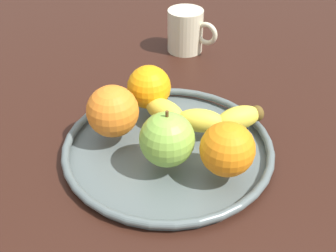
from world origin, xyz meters
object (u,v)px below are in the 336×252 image
object	(u,v)px
fruit_bowl	(168,147)
ambient_mug	(186,31)
orange_back_left	(113,111)
orange_center	(149,87)
orange_front_left	(227,149)
banana	(203,116)
apple	(167,139)

from	to	relation	value
fruit_bowl	ambient_mug	size ratio (longest dim) A/B	2.85
fruit_bowl	orange_back_left	xyz separation A→B (cm)	(-8.23, -2.06, 4.77)
orange_center	ambient_mug	bearing A→B (deg)	104.76
orange_front_left	ambient_mug	distance (cm)	39.66
fruit_bowl	banana	bearing A→B (deg)	67.70
fruit_bowl	orange_front_left	size ratio (longest dim) A/B	4.23
apple	ambient_mug	size ratio (longest dim) A/B	0.77
banana	ambient_mug	distance (cm)	29.44
orange_front_left	orange_back_left	size ratio (longest dim) A/B	0.95
apple	ambient_mug	xyz separation A→B (cm)	(-15.85, 34.22, -1.20)
banana	orange_back_left	size ratio (longest dim) A/B	2.32
ambient_mug	orange_back_left	bearing A→B (deg)	-80.20
apple	ambient_mug	bearing A→B (deg)	114.85
apple	orange_center	size ratio (longest dim) A/B	1.19
orange_center	orange_front_left	xyz separation A→B (cm)	(17.34, -7.96, 0.15)
fruit_bowl	banana	xyz separation A→B (cm)	(2.57, 6.26, 2.68)
orange_front_left	fruit_bowl	bearing A→B (deg)	173.15
orange_front_left	ambient_mug	xyz separation A→B (cm)	(-23.63, 31.84, -1.09)
orange_center	ambient_mug	distance (cm)	24.71
fruit_bowl	ambient_mug	world-z (taller)	ambient_mug
banana	apple	distance (cm)	10.04
orange_back_left	ambient_mug	world-z (taller)	orange_back_left
banana	orange_back_left	bearing A→B (deg)	-164.08
fruit_bowl	apple	world-z (taller)	apple
orange_front_left	orange_center	bearing A→B (deg)	155.34
apple	orange_back_left	world-z (taller)	apple
orange_center	orange_back_left	size ratio (longest dim) A/B	0.91
fruit_bowl	orange_front_left	bearing A→B (deg)	-6.85
orange_center	ambient_mug	xyz separation A→B (cm)	(-6.29, 23.88, -0.94)
ambient_mug	apple	bearing A→B (deg)	-65.15
apple	banana	bearing A→B (deg)	86.52
orange_front_left	apple	bearing A→B (deg)	-162.96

